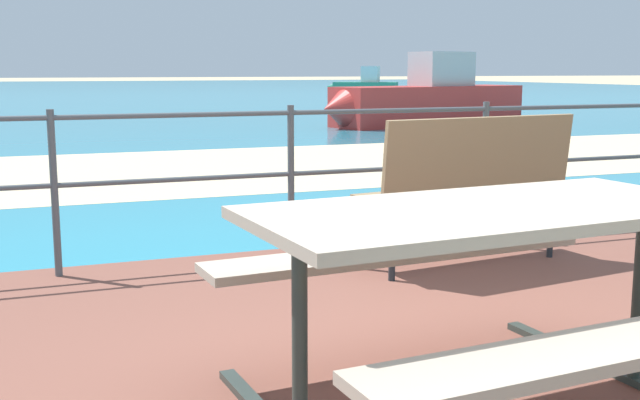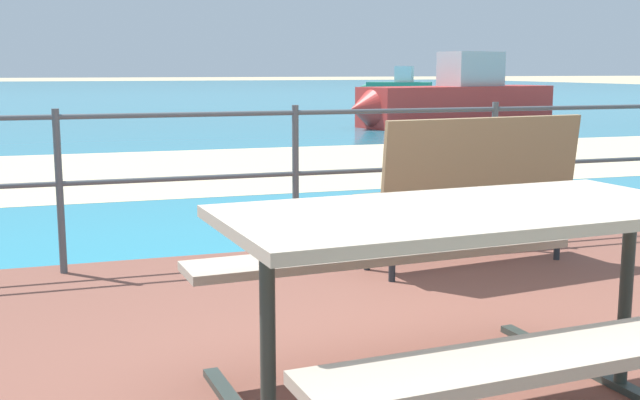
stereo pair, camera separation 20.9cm
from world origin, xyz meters
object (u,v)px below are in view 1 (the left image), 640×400
(picnic_table, at_px, (490,255))
(park_bench, at_px, (471,178))
(boat_mid, at_px, (366,84))
(boat_near, at_px, (426,101))

(picnic_table, height_order, park_bench, park_bench)
(park_bench, height_order, boat_mid, boat_mid)
(picnic_table, xyz_separation_m, park_bench, (1.11, 1.92, -0.04))
(picnic_table, distance_m, boat_near, 15.67)
(park_bench, distance_m, boat_near, 13.46)
(picnic_table, height_order, boat_near, boat_near)
(boat_near, height_order, boat_mid, boat_near)
(park_bench, bearing_deg, boat_mid, -120.52)
(park_bench, relative_size, boat_mid, 0.37)
(picnic_table, relative_size, boat_near, 0.33)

